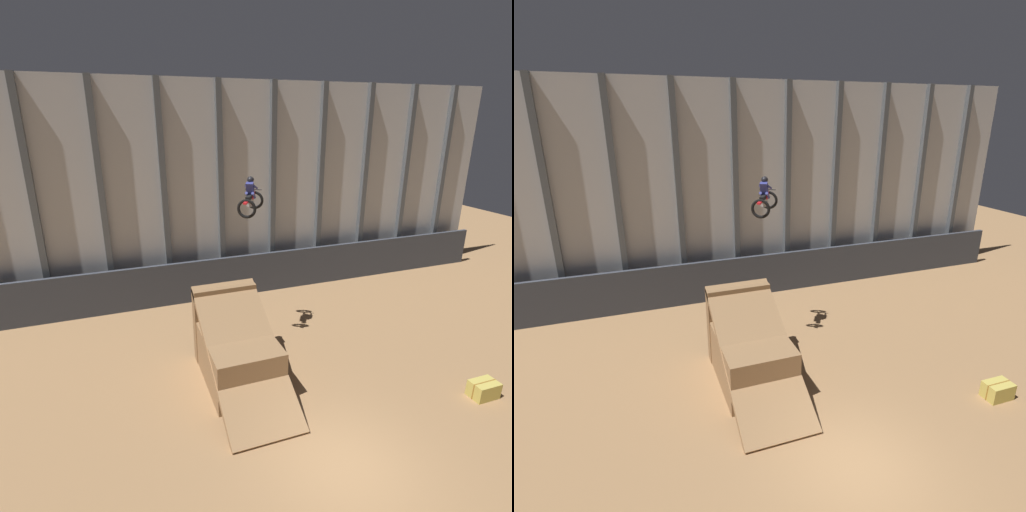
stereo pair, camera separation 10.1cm
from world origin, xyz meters
TOP-DOWN VIEW (x-y plane):
  - ground_plane at (0.00, 0.00)m, footprint 60.00×60.00m
  - arena_back_wall at (0.00, 12.38)m, footprint 32.00×0.40m
  - lower_barrier at (0.00, 11.48)m, footprint 31.36×0.20m
  - dirt_ramp at (-1.56, 4.89)m, footprint 2.37×5.17m
  - rider_bike_solo at (-0.12, 7.37)m, footprint 1.43×1.73m
  - hay_bale_trackside at (5.84, 0.94)m, footprint 0.91×0.61m

SIDE VIEW (x-z plane):
  - ground_plane at x=0.00m, z-range 0.00..0.00m
  - hay_bale_trackside at x=5.84m, z-range -0.01..0.57m
  - dirt_ramp at x=-1.56m, z-range -0.49..2.60m
  - lower_barrier at x=0.00m, z-range 0.00..2.13m
  - arena_back_wall at x=0.00m, z-range 0.00..10.55m
  - rider_bike_solo at x=-0.12m, z-range 5.16..6.63m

